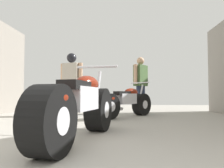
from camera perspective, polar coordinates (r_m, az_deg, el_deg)
The scene contains 5 objects.
ground_plane at distance 4.03m, azimuth -2.02°, elevation -10.87°, with size 16.43×16.43×0.00m, color #A8A399.
motorcycle_maroon_cruiser at distance 2.74m, azimuth -8.40°, elevation -5.95°, with size 0.77×2.19×1.02m.
motorcycle_black_naked at distance 5.56m, azimuth 3.51°, elevation -4.79°, with size 1.40×1.66×0.91m.
mechanic_in_blue at distance 6.79m, azimuth 7.41°, elevation 0.68°, with size 0.49×0.62×1.72m.
mechanic_with_helmet at distance 6.11m, azimuth -10.46°, elevation 1.54°, with size 0.67×0.36×1.70m.
Camera 1 is at (0.36, -0.55, 0.57)m, focal length 35.34 mm.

